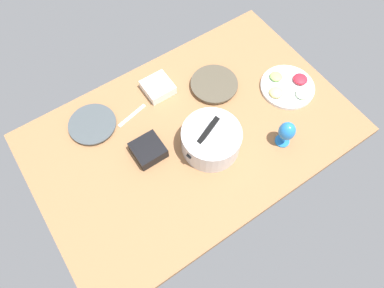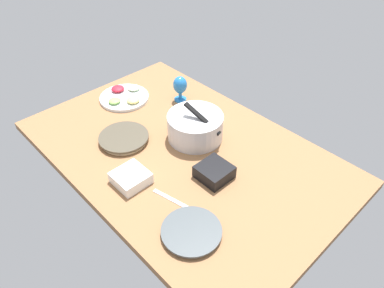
% 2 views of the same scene
% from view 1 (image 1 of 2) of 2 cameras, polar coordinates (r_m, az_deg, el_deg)
% --- Properties ---
extents(ground_plane, '(1.60, 1.04, 0.04)m').
position_cam_1_polar(ground_plane, '(1.75, 0.04, 1.68)').
color(ground_plane, '#8C603D').
extents(dinner_plate_left, '(0.26, 0.26, 0.03)m').
position_cam_1_polar(dinner_plate_left, '(1.89, 3.71, 9.82)').
color(dinner_plate_left, beige).
rests_on(dinner_plate_left, ground_plane).
extents(dinner_plate_right, '(0.24, 0.24, 0.02)m').
position_cam_1_polar(dinner_plate_right, '(1.82, -16.21, 3.12)').
color(dinner_plate_right, silver).
rests_on(dinner_plate_right, ground_plane).
extents(mixing_bowl, '(0.30, 0.29, 0.20)m').
position_cam_1_polar(mixing_bowl, '(1.64, 3.19, 0.77)').
color(mixing_bowl, silver).
rests_on(mixing_bowl, ground_plane).
extents(fruit_platter, '(0.29, 0.29, 0.05)m').
position_cam_1_polar(fruit_platter, '(1.95, 15.66, 9.20)').
color(fruit_platter, silver).
rests_on(fruit_platter, ground_plane).
extents(hurricane_glass_blue, '(0.08, 0.08, 0.16)m').
position_cam_1_polar(hurricane_glass_blue, '(1.69, 15.46, 1.94)').
color(hurricane_glass_blue, blue).
rests_on(hurricane_glass_blue, ground_plane).
extents(square_bowl_white, '(0.15, 0.15, 0.05)m').
position_cam_1_polar(square_bowl_white, '(1.86, -5.70, 9.43)').
color(square_bowl_white, white).
rests_on(square_bowl_white, ground_plane).
extents(square_bowl_black, '(0.14, 0.14, 0.06)m').
position_cam_1_polar(square_bowl_black, '(1.67, -7.30, -0.94)').
color(square_bowl_black, black).
rests_on(square_bowl_black, ground_plane).
extents(fork_by_right_plate, '(0.18, 0.06, 0.01)m').
position_cam_1_polar(fork_by_right_plate, '(1.81, -9.97, 4.71)').
color(fork_by_right_plate, silver).
rests_on(fork_by_right_plate, ground_plane).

